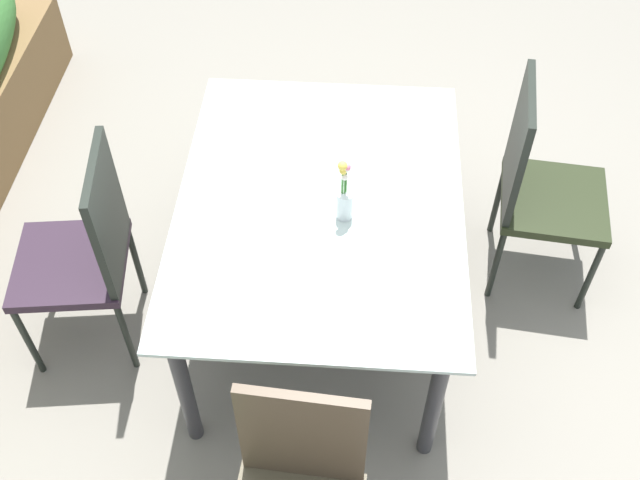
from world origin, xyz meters
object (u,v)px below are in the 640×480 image
chair_near_right (538,181)px  dining_table (320,213)px  chair_far_side (87,248)px  flower_vase (345,196)px

chair_near_right → dining_table: bearing=-63.6°
chair_far_side → dining_table: bearing=-87.7°
chair_far_side → chair_near_right: (0.49, -1.80, 0.00)m
dining_table → flower_vase: bearing=-127.0°
flower_vase → dining_table: bearing=53.0°
dining_table → chair_near_right: chair_near_right is taller
chair_near_right → flower_vase: size_ratio=3.67×
dining_table → flower_vase: (-0.07, -0.09, 0.18)m
dining_table → chair_near_right: 0.96m
chair_far_side → chair_near_right: bearing=-82.2°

